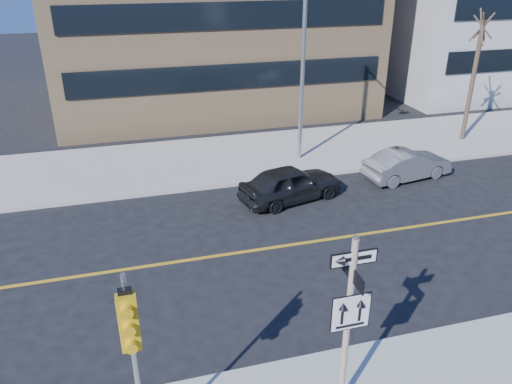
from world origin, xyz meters
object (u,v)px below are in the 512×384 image
object	(u,v)px
parked_car_a	(291,183)
sign_pole	(348,317)
traffic_signal	(131,337)
parked_car_b	(407,165)
street_tree_west	(482,30)
streetlight_a	(305,58)

from	to	relation	value
parked_car_a	sign_pole	bearing A→B (deg)	152.95
traffic_signal	parked_car_b	size ratio (longest dim) A/B	1.03
parked_car_b	street_tree_west	size ratio (longest dim) A/B	0.61
sign_pole	street_tree_west	distance (m)	19.22
traffic_signal	streetlight_a	world-z (taller)	streetlight_a
parked_car_a	streetlight_a	bearing A→B (deg)	-40.26
streetlight_a	traffic_signal	bearing A→B (deg)	-120.80
sign_pole	parked_car_a	bearing A→B (deg)	76.95
street_tree_west	traffic_signal	bearing A→B (deg)	-140.61
parked_car_a	street_tree_west	world-z (taller)	street_tree_west
sign_pole	parked_car_a	size ratio (longest dim) A/B	0.99
sign_pole	street_tree_west	bearing A→B (deg)	46.74
traffic_signal	parked_car_b	bearing A→B (deg)	41.92
streetlight_a	street_tree_west	world-z (taller)	streetlight_a
sign_pole	traffic_signal	world-z (taller)	sign_pole
traffic_signal	streetlight_a	xyz separation A→B (m)	(8.00, 13.42, 1.73)
traffic_signal	parked_car_a	size ratio (longest dim) A/B	0.98
sign_pole	traffic_signal	xyz separation A→B (m)	(-4.00, -0.15, 0.59)
parked_car_a	parked_car_b	xyz separation A→B (m)	(5.47, 0.64, -0.06)
sign_pole	streetlight_a	distance (m)	14.05
traffic_signal	parked_car_b	distance (m)	15.93
traffic_signal	parked_car_b	world-z (taller)	traffic_signal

